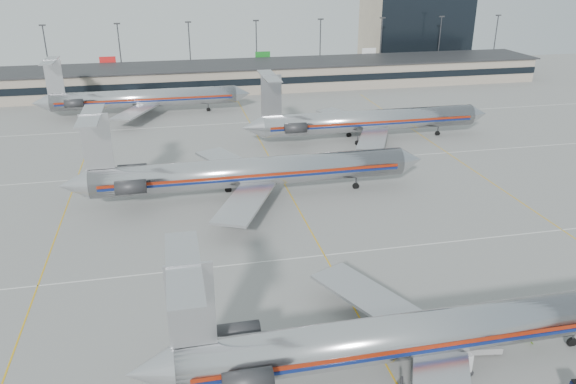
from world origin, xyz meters
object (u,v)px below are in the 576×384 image
object	(u,v)px
jet_foreground	(416,334)
uld_container	(458,362)
belt_loader	(477,345)
jet_second_row	(245,172)

from	to	relation	value
jet_foreground	uld_container	xyz separation A→B (m)	(3.37, -1.09, -2.45)
belt_loader	jet_foreground	bearing A→B (deg)	-162.84
jet_foreground	uld_container	size ratio (longest dim) A/B	21.81
jet_foreground	belt_loader	xyz separation A→B (m)	(6.18, 0.94, -2.78)
jet_second_row	belt_loader	size ratio (longest dim) A/B	10.21
jet_second_row	uld_container	world-z (taller)	jet_second_row
jet_second_row	uld_container	size ratio (longest dim) A/B	23.84
jet_second_row	jet_foreground	bearing A→B (deg)	-77.91
uld_container	belt_loader	xyz separation A→B (m)	(2.81, 2.03, -0.33)
jet_second_row	belt_loader	world-z (taller)	jet_second_row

